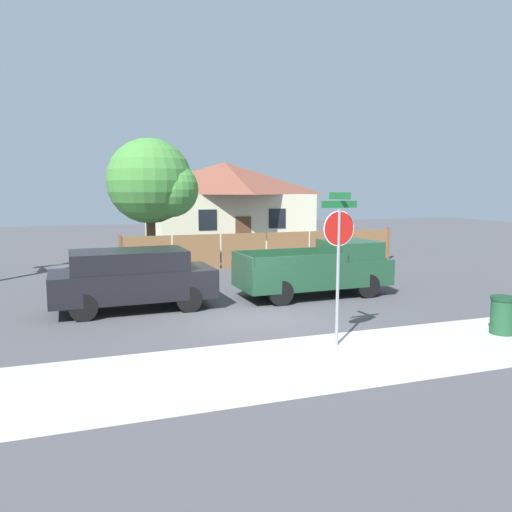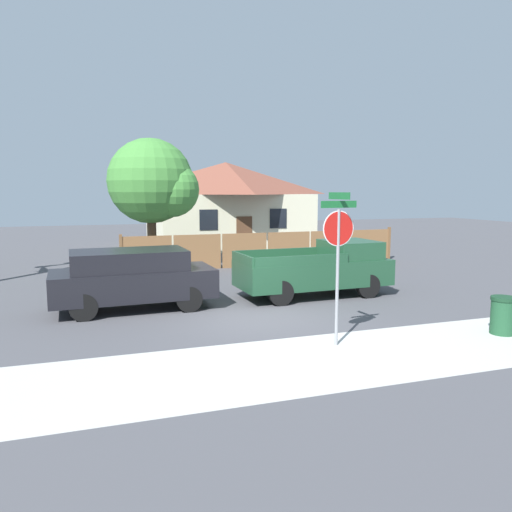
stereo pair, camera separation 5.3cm
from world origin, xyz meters
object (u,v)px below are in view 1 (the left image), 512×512
(red_suv, at_px, (132,277))
(stop_sign, at_px, (339,242))
(trash_bin, at_px, (503,315))
(oak_tree, at_px, (154,183))
(orange_pickup, at_px, (318,269))
(house, at_px, (225,203))

(red_suv, xyz_separation_m, stop_sign, (3.94, -4.92, 1.35))
(stop_sign, bearing_deg, red_suv, 123.87)
(red_suv, bearing_deg, trash_bin, -35.67)
(oak_tree, xyz_separation_m, orange_pickup, (4.20, -7.54, -2.85))
(red_suv, bearing_deg, house, 63.56)
(oak_tree, relative_size, red_suv, 1.23)
(house, relative_size, orange_pickup, 1.94)
(stop_sign, bearing_deg, trash_bin, -11.61)
(orange_pickup, height_order, stop_sign, stop_sign)
(red_suv, height_order, orange_pickup, orange_pickup)
(orange_pickup, relative_size, stop_sign, 1.48)
(house, relative_size, red_suv, 2.09)
(house, height_order, red_suv, house)
(oak_tree, distance_m, red_suv, 8.22)
(oak_tree, bearing_deg, red_suv, -102.63)
(stop_sign, relative_size, trash_bin, 3.72)
(house, bearing_deg, trash_bin, -87.09)
(red_suv, distance_m, trash_bin, 9.76)
(orange_pickup, bearing_deg, red_suv, 178.12)
(red_suv, bearing_deg, stop_sign, -53.24)
(house, distance_m, stop_sign, 20.63)
(oak_tree, height_order, red_suv, oak_tree)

